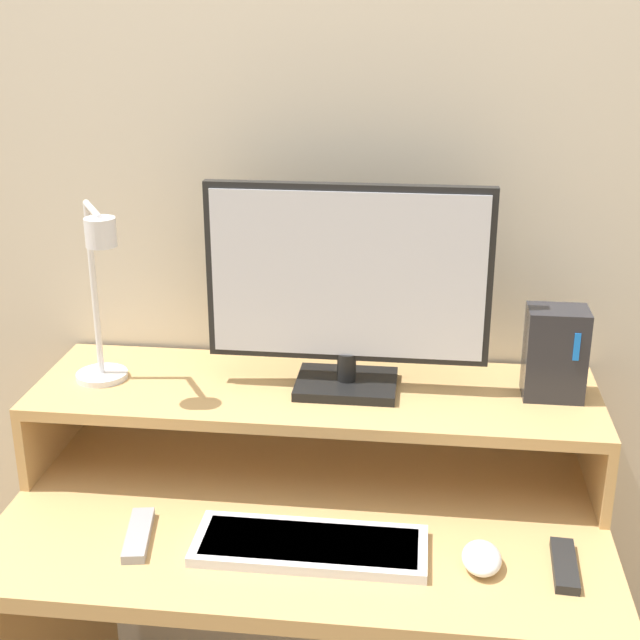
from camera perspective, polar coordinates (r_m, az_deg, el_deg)
The scene contains 10 objects.
wall_back at distance 1.78m, azimuth 0.47°, elevation 9.53°, with size 6.00×0.05×2.50m.
desk at distance 1.78m, azimuth -0.93°, elevation -17.59°, with size 1.08×0.63×0.70m.
monitor_shelf at distance 1.72m, azimuth -0.32°, elevation -5.14°, with size 1.08×0.33×0.17m.
monitor at distance 1.63m, azimuth 1.77°, elevation 2.22°, with size 0.52×0.15×0.39m.
desk_lamp at distance 1.68m, azimuth -13.92°, elevation 1.58°, with size 0.14×0.19×0.36m.
router_dock at distance 1.69m, azimuth 14.81°, elevation -2.06°, with size 0.11×0.08×0.17m.
keyboard at distance 1.54m, azimuth -0.64°, elevation -14.22°, with size 0.39×0.14×0.02m.
mouse at distance 1.52m, azimuth 10.31°, elevation -14.76°, with size 0.06×0.09×0.04m.
remote_control at distance 1.59m, azimuth -11.54°, elevation -13.33°, with size 0.06×0.15×0.02m.
remote_secondary at distance 1.54m, azimuth 15.38°, elevation -14.90°, with size 0.05×0.14×0.02m.
Camera 1 is at (0.19, -1.07, 1.58)m, focal length 50.00 mm.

